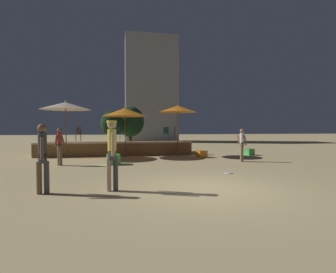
{
  "coord_description": "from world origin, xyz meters",
  "views": [
    {
      "loc": [
        -2.37,
        -6.77,
        1.66
      ],
      "look_at": [
        0.0,
        5.58,
        1.25
      ],
      "focal_mm": 28.0,
      "sensor_mm": 36.0,
      "label": 1
    }
  ],
  "objects_px": {
    "background_tree_0": "(112,124)",
    "person_1": "(242,144)",
    "cube_seat_0": "(249,152)",
    "bistro_chair_0": "(166,132)",
    "patio_umbrella_2": "(178,109)",
    "cube_seat_2": "(113,159)",
    "bistro_chair_1": "(174,133)",
    "person_0": "(60,145)",
    "patio_umbrella_0": "(66,106)",
    "person_3": "(112,150)",
    "cube_seat_1": "(201,154)",
    "background_tree_1": "(130,122)",
    "frisbee_disc": "(229,173)",
    "patio_umbrella_1": "(125,112)",
    "bistro_chair_3": "(78,132)",
    "bistro_chair_2": "(119,132)",
    "person_2": "(43,156)"
  },
  "relations": [
    {
      "from": "patio_umbrella_2",
      "to": "cube_seat_0",
      "type": "bearing_deg",
      "value": -2.84
    },
    {
      "from": "frisbee_disc",
      "to": "background_tree_0",
      "type": "bearing_deg",
      "value": 108.83
    },
    {
      "from": "person_2",
      "to": "frisbee_disc",
      "type": "height_order",
      "value": "person_2"
    },
    {
      "from": "cube_seat_2",
      "to": "person_1",
      "type": "relative_size",
      "value": 0.39
    },
    {
      "from": "frisbee_disc",
      "to": "background_tree_0",
      "type": "relative_size",
      "value": 0.09
    },
    {
      "from": "bistro_chair_0",
      "to": "background_tree_0",
      "type": "relative_size",
      "value": 0.29
    },
    {
      "from": "cube_seat_1",
      "to": "frisbee_disc",
      "type": "height_order",
      "value": "cube_seat_1"
    },
    {
      "from": "person_0",
      "to": "background_tree_0",
      "type": "height_order",
      "value": "background_tree_0"
    },
    {
      "from": "background_tree_0",
      "to": "patio_umbrella_2",
      "type": "bearing_deg",
      "value": -60.32
    },
    {
      "from": "patio_umbrella_1",
      "to": "background_tree_1",
      "type": "height_order",
      "value": "background_tree_1"
    },
    {
      "from": "patio_umbrella_1",
      "to": "cube_seat_0",
      "type": "distance_m",
      "value": 7.87
    },
    {
      "from": "patio_umbrella_0",
      "to": "bistro_chair_0",
      "type": "distance_m",
      "value": 6.63
    },
    {
      "from": "patio_umbrella_0",
      "to": "bistro_chair_1",
      "type": "relative_size",
      "value": 3.51
    },
    {
      "from": "bistro_chair_1",
      "to": "cube_seat_2",
      "type": "bearing_deg",
      "value": -19.31
    },
    {
      "from": "person_1",
      "to": "frisbee_disc",
      "type": "height_order",
      "value": "person_1"
    },
    {
      "from": "cube_seat_1",
      "to": "cube_seat_2",
      "type": "bearing_deg",
      "value": -157.87
    },
    {
      "from": "patio_umbrella_2",
      "to": "person_3",
      "type": "height_order",
      "value": "patio_umbrella_2"
    },
    {
      "from": "bistro_chair_0",
      "to": "background_tree_1",
      "type": "bearing_deg",
      "value": 127.38
    },
    {
      "from": "cube_seat_0",
      "to": "background_tree_1",
      "type": "distance_m",
      "value": 11.04
    },
    {
      "from": "person_0",
      "to": "person_3",
      "type": "xyz_separation_m",
      "value": [
        2.38,
        -5.23,
        0.19
      ]
    },
    {
      "from": "patio_umbrella_2",
      "to": "person_2",
      "type": "relative_size",
      "value": 1.73
    },
    {
      "from": "bistro_chair_0",
      "to": "bistro_chair_3",
      "type": "relative_size",
      "value": 1.0
    },
    {
      "from": "cube_seat_1",
      "to": "person_0",
      "type": "height_order",
      "value": "person_0"
    },
    {
      "from": "frisbee_disc",
      "to": "cube_seat_1",
      "type": "bearing_deg",
      "value": 82.87
    },
    {
      "from": "cube_seat_1",
      "to": "bistro_chair_1",
      "type": "bearing_deg",
      "value": 118.62
    },
    {
      "from": "frisbee_disc",
      "to": "bistro_chair_3",
      "type": "bearing_deg",
      "value": 126.66
    },
    {
      "from": "cube_seat_2",
      "to": "bistro_chair_2",
      "type": "height_order",
      "value": "bistro_chair_2"
    },
    {
      "from": "patio_umbrella_1",
      "to": "bistro_chair_0",
      "type": "xyz_separation_m",
      "value": [
        2.81,
        2.34,
        -1.18
      ]
    },
    {
      "from": "patio_umbrella_0",
      "to": "cube_seat_0",
      "type": "height_order",
      "value": "patio_umbrella_0"
    },
    {
      "from": "background_tree_0",
      "to": "person_1",
      "type": "bearing_deg",
      "value": -56.79
    },
    {
      "from": "cube_seat_0",
      "to": "bistro_chair_0",
      "type": "bearing_deg",
      "value": 149.39
    },
    {
      "from": "background_tree_1",
      "to": "cube_seat_1",
      "type": "bearing_deg",
      "value": -68.77
    },
    {
      "from": "cube_seat_2",
      "to": "person_0",
      "type": "xyz_separation_m",
      "value": [
        -2.32,
        0.09,
        0.66
      ]
    },
    {
      "from": "background_tree_0",
      "to": "frisbee_disc",
      "type": "bearing_deg",
      "value": -71.17
    },
    {
      "from": "patio_umbrella_2",
      "to": "bistro_chair_1",
      "type": "distance_m",
      "value": 1.85
    },
    {
      "from": "bistro_chair_3",
      "to": "background_tree_0",
      "type": "distance_m",
      "value": 4.77
    },
    {
      "from": "background_tree_0",
      "to": "bistro_chair_1",
      "type": "bearing_deg",
      "value": -55.21
    },
    {
      "from": "cube_seat_1",
      "to": "background_tree_1",
      "type": "relative_size",
      "value": 0.18
    },
    {
      "from": "cube_seat_2",
      "to": "bistro_chair_3",
      "type": "bearing_deg",
      "value": 112.74
    },
    {
      "from": "patio_umbrella_1",
      "to": "patio_umbrella_2",
      "type": "xyz_separation_m",
      "value": [
        3.05,
        -0.21,
        0.21
      ]
    },
    {
      "from": "patio_umbrella_1",
      "to": "frisbee_disc",
      "type": "height_order",
      "value": "patio_umbrella_1"
    },
    {
      "from": "cube_seat_2",
      "to": "person_1",
      "type": "distance_m",
      "value": 6.26
    },
    {
      "from": "patio_umbrella_0",
      "to": "cube_seat_2",
      "type": "height_order",
      "value": "patio_umbrella_0"
    },
    {
      "from": "bistro_chair_3",
      "to": "background_tree_0",
      "type": "bearing_deg",
      "value": -130.43
    },
    {
      "from": "bistro_chair_3",
      "to": "frisbee_disc",
      "type": "relative_size",
      "value": 3.45
    },
    {
      "from": "patio_umbrella_1",
      "to": "person_1",
      "type": "height_order",
      "value": "patio_umbrella_1"
    },
    {
      "from": "person_3",
      "to": "bistro_chair_1",
      "type": "xyz_separation_m",
      "value": [
        3.63,
        9.19,
        0.29
      ]
    },
    {
      "from": "person_2",
      "to": "bistro_chair_3",
      "type": "xyz_separation_m",
      "value": [
        -0.63,
        10.56,
        0.41
      ]
    },
    {
      "from": "bistro_chair_3",
      "to": "cube_seat_2",
      "type": "bearing_deg",
      "value": 97.92
    },
    {
      "from": "cube_seat_2",
      "to": "background_tree_1",
      "type": "distance_m",
      "value": 11.31
    }
  ]
}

